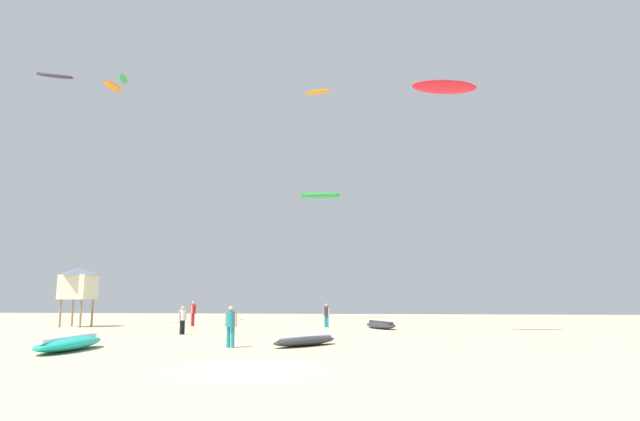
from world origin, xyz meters
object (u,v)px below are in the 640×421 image
person_right (183,318)px  kite_grounded_near (69,343)px  kite_aloft_0 (445,87)px  lifeguard_tower (78,283)px  kite_aloft_2 (113,86)px  kite_grounded_mid (305,341)px  kite_grounded_far (381,325)px  kite_aloft_6 (55,76)px  person_left (193,311)px  kite_aloft_1 (320,196)px  person_midground (326,313)px  person_foreground (231,323)px  kite_aloft_3 (318,92)px  kite_aloft_5 (123,79)px

person_right → kite_grounded_near: bearing=-62.0°
kite_aloft_0 → person_right: bearing=-173.3°
lifeguard_tower → kite_aloft_2: bearing=110.4°
kite_grounded_mid → kite_grounded_far: bearing=79.5°
kite_aloft_6 → person_right: bearing=-29.1°
person_left → kite_aloft_1: kite_aloft_1 is taller
person_midground → kite_aloft_0: size_ratio=0.40×
person_left → kite_aloft_0: kite_aloft_0 is taller
lifeguard_tower → kite_grounded_near: bearing=-60.1°
person_midground → kite_grounded_far: size_ratio=0.38×
person_foreground → kite_aloft_2: kite_aloft_2 is taller
person_left → kite_aloft_6: (-10.86, -1.96, 17.71)m
kite_grounded_mid → kite_aloft_0: 17.74m
person_right → kite_aloft_3: size_ratio=0.65×
person_midground → kite_grounded_far: (3.74, -1.24, -0.70)m
kite_aloft_0 → kite_aloft_5: kite_aloft_5 is taller
kite_grounded_near → kite_aloft_0: (15.22, 11.93, 13.89)m
kite_grounded_mid → person_foreground: bearing=-157.7°
person_midground → person_right: 11.32m
person_right → lifeguard_tower: lifeguard_tower is taller
person_foreground → person_left: 19.40m
kite_aloft_1 → kite_grounded_mid: bearing=-83.6°
person_midground → kite_grounded_mid: (1.04, -15.84, -0.73)m
person_left → kite_aloft_6: kite_aloft_6 is taller
kite_aloft_1 → kite_aloft_0: bearing=-66.6°
kite_aloft_3 → person_left: bearing=-156.9°
kite_grounded_near → kite_aloft_3: 30.44m
kite_grounded_mid → kite_aloft_2: 39.07m
kite_aloft_2 → person_foreground: bearing=-52.6°
person_midground → kite_aloft_2: size_ratio=0.56×
person_left → kite_aloft_1: (7.14, 16.33, 11.32)m
kite_grounded_mid → kite_aloft_5: bearing=133.4°
person_right → kite_aloft_0: size_ratio=0.38×
kite_aloft_5 → kite_aloft_0: bearing=-24.1°
kite_grounded_mid → kite_aloft_0: kite_aloft_0 is taller
person_foreground → kite_aloft_0: size_ratio=0.41×
kite_aloft_0 → kite_aloft_1: (-10.51, 24.24, -1.80)m
person_right → kite_grounded_far: person_right is taller
kite_grounded_near → kite_aloft_1: kite_aloft_1 is taller
kite_aloft_5 → kite_aloft_6: (-2.59, -5.66, -1.90)m
kite_aloft_3 → kite_grounded_far: bearing=-48.4°
kite_aloft_3 → person_right: bearing=-113.1°
kite_aloft_1 → kite_aloft_3: kite_aloft_3 is taller
kite_aloft_2 → kite_aloft_3: 20.49m
kite_aloft_2 → kite_aloft_5: (3.03, -3.84, -0.95)m
kite_aloft_5 → person_midground: bearing=-13.6°
person_right → kite_aloft_6: size_ratio=0.57×
kite_aloft_6 → kite_aloft_2: bearing=92.6°
person_right → person_midground: bearing=83.2°
person_foreground → kite_grounded_near: person_foreground is taller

